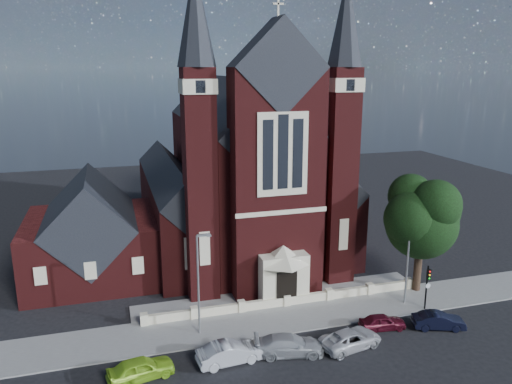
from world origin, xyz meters
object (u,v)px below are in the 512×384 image
(traffic_signal, at_px, (427,282))
(car_silver_a, at_px, (230,353))
(street_lamp_left, at_px, (199,279))
(church, at_px, (238,175))
(car_silver_b, at_px, (289,345))
(car_white_suv, at_px, (351,339))
(car_dark_red, at_px, (382,322))
(car_navy, at_px, (439,321))
(parish_hall, at_px, (91,237))
(street_lamp_right, at_px, (409,254))
(street_tree, at_px, (425,219))
(car_lime_van, at_px, (141,368))

(traffic_signal, xyz_separation_m, car_silver_a, (-17.66, -2.81, -1.82))
(street_lamp_left, height_order, traffic_signal, street_lamp_left)
(church, distance_m, car_silver_b, 24.77)
(car_white_suv, xyz_separation_m, car_dark_red, (3.59, 1.66, -0.04))
(car_silver_b, height_order, car_navy, car_silver_b)
(parish_hall, height_order, car_silver_a, parish_hall)
(car_silver_a, height_order, car_dark_red, car_silver_a)
(church, xyz_separation_m, street_lamp_right, (10.09, -18.94, -3.59))
(street_tree, bearing_deg, car_white_suv, -147.07)
(parish_hall, relative_size, car_silver_b, 2.44)
(street_lamp_right, xyz_separation_m, car_silver_a, (-16.75, -4.38, -3.84))
(car_silver_b, bearing_deg, church, 7.14)
(street_lamp_right, xyz_separation_m, car_lime_van, (-22.80, -4.50, -3.85))
(street_tree, distance_m, car_lime_van, 26.79)
(parish_hall, bearing_deg, street_tree, -23.26)
(parish_hall, xyz_separation_m, car_navy, (26.17, -18.47, -3.35))
(parish_hall, height_order, car_navy, parish_hall)
(traffic_signal, height_order, car_silver_a, traffic_signal)
(street_tree, relative_size, car_white_suv, 2.24)
(street_lamp_left, height_order, street_lamp_right, same)
(street_tree, height_order, car_navy, street_tree)
(car_silver_a, bearing_deg, parish_hall, 21.17)
(church, relative_size, car_lime_van, 7.93)
(car_lime_van, bearing_deg, car_navy, -101.45)
(car_navy, bearing_deg, church, 41.57)
(car_white_suv, distance_m, car_navy, 7.90)
(car_silver_a, distance_m, car_navy, 16.83)
(street_lamp_right, relative_size, car_silver_a, 1.75)
(car_navy, bearing_deg, car_white_suv, 111.70)
(street_lamp_left, distance_m, car_silver_b, 8.17)
(street_tree, xyz_separation_m, street_lamp_left, (-20.51, -1.71, -2.36))
(car_lime_van, bearing_deg, car_silver_a, -100.41)
(street_lamp_left, distance_m, car_dark_red, 14.73)
(car_dark_red, bearing_deg, car_navy, -99.01)
(parish_hall, height_order, street_tree, street_tree)
(car_silver_a, xyz_separation_m, car_dark_red, (12.54, 1.07, -0.14))
(church, xyz_separation_m, street_tree, (12.60, -17.23, -1.23))
(street_tree, height_order, car_silver_a, street_tree)
(street_lamp_left, height_order, car_lime_van, street_lamp_left)
(street_lamp_left, xyz_separation_m, car_navy, (18.08, -4.47, -3.94))
(street_lamp_right, relative_size, car_dark_red, 2.22)
(street_lamp_right, bearing_deg, car_navy, -88.93)
(parish_hall, distance_m, car_silver_b, 23.27)
(car_white_suv, bearing_deg, parish_hall, 32.16)
(car_lime_van, distance_m, car_navy, 22.89)
(church, relative_size, car_silver_a, 7.53)
(traffic_signal, xyz_separation_m, car_silver_b, (-13.35, -2.99, -1.86))
(street_lamp_left, bearing_deg, traffic_signal, -4.76)
(car_dark_red, height_order, car_navy, car_navy)
(car_silver_b, bearing_deg, street_tree, -54.40)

